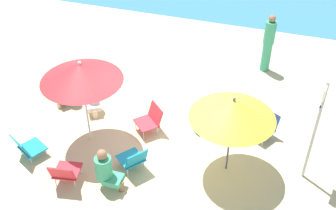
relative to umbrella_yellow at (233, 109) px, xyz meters
name	(u,v)px	position (x,y,z in m)	size (l,w,h in m)	color
ground_plane	(167,135)	(-1.50, 0.62, -1.57)	(40.00, 40.00, 0.00)	#CCB789
umbrella_yellow	(233,109)	(0.00, 0.00, 0.00)	(1.65, 1.65, 1.84)	#4C4C51
umbrella_red	(81,72)	(-3.08, -0.06, 0.24)	(1.69, 1.69, 2.07)	silver
beach_chair_a	(27,147)	(-4.08, -0.97, -1.28)	(0.71, 0.73, 0.62)	teal
beach_chair_b	(65,172)	(-2.94, -1.40, -1.23)	(0.59, 0.66, 0.65)	red
beach_chair_c	(133,159)	(-1.81, -0.62, -1.26)	(0.74, 0.73, 0.62)	teal
beach_chair_d	(150,119)	(-1.90, 0.65, -1.23)	(0.74, 0.74, 0.65)	red
beach_chair_e	(265,125)	(0.59, 1.26, -1.26)	(0.68, 0.70, 0.60)	navy
person_a	(268,43)	(0.23, 4.06, -0.74)	(0.29, 0.29, 1.65)	#389970
person_b	(106,169)	(-2.13, -1.21, -1.09)	(0.56, 0.33, 0.97)	#389970
person_c	(68,90)	(-4.17, 1.00, -1.17)	(0.47, 0.52, 0.84)	black
person_d	(92,95)	(-3.49, 0.94, -1.13)	(0.49, 0.55, 0.90)	silver
warning_sign	(318,120)	(1.53, 0.28, -0.10)	(0.12, 0.41, 2.32)	#ADADB2
beach_bag	(201,125)	(-0.81, 0.99, -1.41)	(0.31, 0.18, 0.32)	#389970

